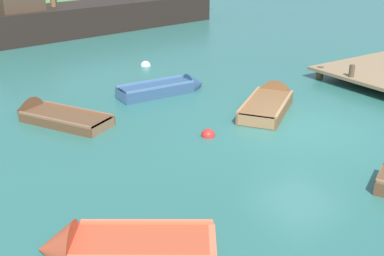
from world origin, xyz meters
TOP-DOWN VIEW (x-y plane):
  - ground_plane at (0.00, 0.00)m, footprint 120.00×120.00m
  - sailing_ship at (0.74, 17.94)m, footprint 18.62×5.57m
  - rowboat_outer_left at (0.52, 2.04)m, footprint 3.49×2.96m
  - rowboat_outer_right at (-7.08, -2.20)m, footprint 3.25×2.67m
  - rowboat_near_dock at (-1.58, 5.20)m, footprint 3.37×1.01m
  - rowboat_portside at (-5.91, 4.88)m, footprint 2.66×3.55m
  - buoy_white at (-0.39, 9.01)m, footprint 0.44×0.44m
  - buoy_red at (-2.58, 1.20)m, footprint 0.41×0.41m

SIDE VIEW (x-z plane):
  - ground_plane at x=0.00m, z-range 0.00..0.00m
  - buoy_white at x=-0.39m, z-range -0.22..0.22m
  - buoy_red at x=-2.58m, z-range -0.20..0.20m
  - rowboat_portside at x=-5.91m, z-range -0.47..0.63m
  - rowboat_outer_right at x=-7.08m, z-range -0.46..0.62m
  - rowboat_outer_left at x=0.52m, z-range -0.46..0.71m
  - rowboat_near_dock at x=-1.58m, z-range -0.30..0.58m
  - sailing_ship at x=0.74m, z-range -5.08..6.23m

